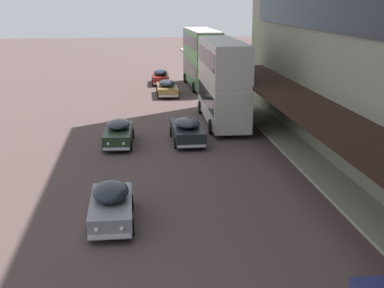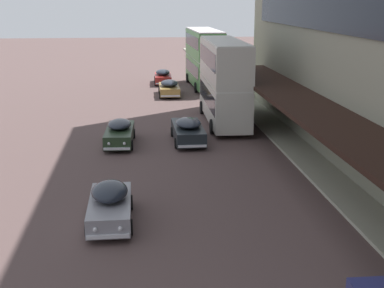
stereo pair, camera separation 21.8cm
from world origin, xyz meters
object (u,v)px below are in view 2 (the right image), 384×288
at_px(sedan_second_near, 110,204).
at_px(sedan_trailing_mid, 188,130).
at_px(transit_bus_kerbside_rear, 224,79).
at_px(sedan_trailing_near, 169,88).
at_px(transit_bus_kerbside_front, 204,56).
at_px(sedan_oncoming_rear, 120,132).
at_px(sedan_lead_near, 163,77).

bearing_deg(sedan_second_near, sedan_trailing_mid, 70.38).
bearing_deg(transit_bus_kerbside_rear, sedan_trailing_near, 105.25).
xyz_separation_m(transit_bus_kerbside_front, sedan_oncoming_rear, (-8.01, -21.58, -2.40)).
distance_m(sedan_second_near, sedan_oncoming_rear, 12.13).
height_order(sedan_lead_near, sedan_trailing_mid, sedan_trailing_mid).
xyz_separation_m(transit_bus_kerbside_rear, sedan_trailing_near, (-3.23, 11.86, -2.49)).
bearing_deg(transit_bus_kerbside_front, sedan_trailing_mid, -99.80).
height_order(sedan_trailing_mid, sedan_oncoming_rear, sedan_trailing_mid).
xyz_separation_m(transit_bus_kerbside_rear, sedan_trailing_mid, (-3.08, -5.06, -2.45)).
bearing_deg(transit_bus_kerbside_front, transit_bus_kerbside_rear, -92.22).
distance_m(transit_bus_kerbside_front, sedan_second_near, 34.75).
bearing_deg(sedan_lead_near, transit_bus_kerbside_front, -33.45).
bearing_deg(transit_bus_kerbside_rear, transit_bus_kerbside_front, 87.78).
distance_m(transit_bus_kerbside_front, sedan_trailing_mid, 21.95).
distance_m(transit_bus_kerbside_front, sedan_lead_near, 5.46).
bearing_deg(sedan_second_near, sedan_trailing_near, 81.80).
bearing_deg(sedan_oncoming_rear, sedan_trailing_mid, 0.97).
height_order(sedan_lead_near, sedan_trailing_near, sedan_lead_near).
height_order(sedan_trailing_mid, sedan_second_near, sedan_second_near).
bearing_deg(sedan_trailing_mid, sedan_oncoming_rear, -179.03).
distance_m(sedan_trailing_near, sedan_second_near, 29.42).
height_order(transit_bus_kerbside_rear, sedan_oncoming_rear, transit_bus_kerbside_rear).
bearing_deg(sedan_trailing_mid, sedan_trailing_near, 90.53).
bearing_deg(sedan_second_near, sedan_oncoming_rear, 89.76).
xyz_separation_m(transit_bus_kerbside_front, sedan_second_near, (-8.07, -33.71, -2.37)).
bearing_deg(sedan_trailing_near, transit_bus_kerbside_front, 49.90).
height_order(transit_bus_kerbside_front, sedan_oncoming_rear, transit_bus_kerbside_front).
distance_m(transit_bus_kerbside_rear, sedan_trailing_mid, 6.41).
height_order(sedan_trailing_mid, sedan_trailing_near, sedan_trailing_mid).
xyz_separation_m(transit_bus_kerbside_rear, sedan_second_near, (-7.43, -17.26, -2.45)).
bearing_deg(sedan_trailing_near, sedan_oncoming_rear, -103.71).
relative_size(transit_bus_kerbside_front, sedan_trailing_mid, 2.06).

